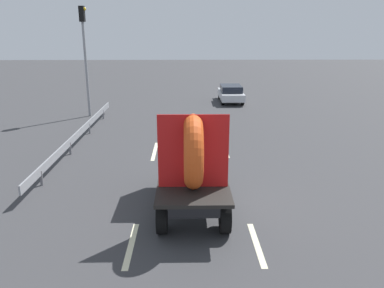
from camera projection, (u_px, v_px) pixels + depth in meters
name	position (u px, v px, depth m)	size (l,w,h in m)	color
ground_plane	(203.00, 203.00, 12.08)	(120.00, 120.00, 0.00)	#38383A
flatbed_truck	(192.00, 154.00, 11.71)	(2.02, 4.43, 3.20)	black
distant_sedan	(231.00, 93.00, 28.77)	(1.68, 3.92, 1.28)	black
traffic_light	(85.00, 47.00, 23.03)	(0.42, 0.36, 6.66)	gray
guardrail	(80.00, 133.00, 18.32)	(0.10, 13.99, 0.71)	gray
lane_dash_left_near	(131.00, 245.00, 9.71)	(2.18, 0.16, 0.01)	beige
lane_dash_left_far	(155.00, 151.00, 17.22)	(2.65, 0.16, 0.01)	beige
lane_dash_right_near	(257.00, 244.00, 9.75)	(2.12, 0.16, 0.01)	beige
lane_dash_right_far	(225.00, 149.00, 17.53)	(2.56, 0.16, 0.01)	beige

